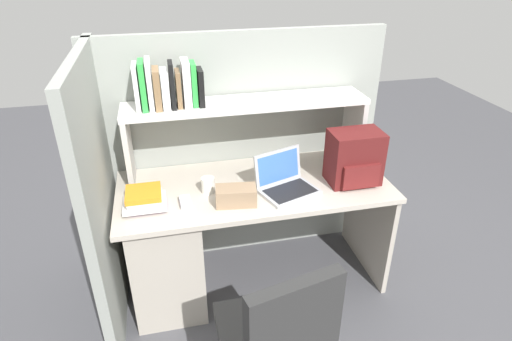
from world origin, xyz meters
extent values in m
plane|color=#4C4C51|center=(0.00, 0.00, 0.00)|extent=(8.00, 8.00, 0.00)
cube|color=beige|center=(0.00, 0.00, 0.71)|extent=(1.60, 0.70, 0.03)
cube|color=#B6AD9F|center=(-0.55, 0.00, 0.35)|extent=(0.40, 0.64, 0.70)
cube|color=#B6AD9F|center=(0.78, 0.00, 0.35)|extent=(0.03, 0.64, 0.70)
cube|color=#939991|center=(0.00, 0.38, 0.78)|extent=(1.84, 0.05, 1.55)
cube|color=#939991|center=(-0.85, -0.05, 0.78)|extent=(0.05, 1.06, 1.55)
cube|color=beige|center=(-0.70, 0.20, 0.94)|extent=(0.03, 0.28, 0.42)
cube|color=beige|center=(0.70, 0.20, 0.94)|extent=(0.03, 0.28, 0.42)
cube|color=silver|center=(0.00, 0.20, 1.17)|extent=(1.44, 0.28, 0.03)
cube|color=white|center=(-0.61, 0.20, 1.30)|extent=(0.02, 0.16, 0.25)
cube|color=green|center=(-0.57, 0.20, 1.31)|extent=(0.03, 0.16, 0.26)
cube|color=white|center=(-0.54, 0.21, 1.32)|extent=(0.03, 0.16, 0.27)
cube|color=olive|center=(-0.50, 0.19, 1.29)|extent=(0.04, 0.16, 0.22)
cube|color=white|center=(-0.46, 0.20, 1.28)|extent=(0.04, 0.17, 0.21)
cube|color=black|center=(-0.42, 0.19, 1.31)|extent=(0.02, 0.13, 0.25)
cube|color=olive|center=(-0.38, 0.21, 1.28)|extent=(0.03, 0.13, 0.20)
cube|color=white|center=(-0.34, 0.21, 1.31)|extent=(0.04, 0.17, 0.25)
cube|color=green|center=(-0.30, 0.21, 1.30)|extent=(0.03, 0.13, 0.24)
cube|color=black|center=(-0.26, 0.20, 1.28)|extent=(0.03, 0.13, 0.21)
cube|color=#B7BABF|center=(0.17, -0.14, 0.74)|extent=(0.37, 0.31, 0.02)
cube|color=black|center=(0.18, -0.15, 0.75)|extent=(0.31, 0.25, 0.00)
cube|color=#B7BABF|center=(0.13, -0.03, 0.85)|extent=(0.31, 0.14, 0.20)
cube|color=#3F72CC|center=(0.14, -0.04, 0.85)|extent=(0.27, 0.12, 0.17)
cube|color=#591919|center=(0.58, -0.09, 0.89)|extent=(0.30, 0.20, 0.32)
cube|color=maroon|center=(0.58, -0.19, 0.82)|extent=(0.22, 0.04, 0.14)
cube|color=silver|center=(-0.41, -0.13, 0.75)|extent=(0.06, 0.11, 0.03)
cylinder|color=white|center=(-0.28, -0.03, 0.78)|extent=(0.08, 0.08, 0.09)
cube|color=#9E7F60|center=(-0.14, -0.18, 0.78)|extent=(0.23, 0.15, 0.10)
cube|color=purple|center=(-0.62, -0.10, 0.74)|extent=(0.20, 0.14, 0.02)
cube|color=white|center=(-0.63, -0.11, 0.76)|extent=(0.23, 0.19, 0.02)
cube|color=white|center=(-0.63, -0.11, 0.79)|extent=(0.18, 0.16, 0.03)
cube|color=orange|center=(-0.63, -0.11, 0.82)|extent=(0.19, 0.18, 0.03)
cube|color=#2D2D2D|center=(-0.13, -0.86, 0.45)|extent=(0.44, 0.44, 0.08)
cube|color=#2D2D2D|center=(-0.08, -1.06, 0.71)|extent=(0.40, 0.15, 0.44)
camera|label=1|loc=(-0.48, -2.15, 2.01)|focal=30.15mm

